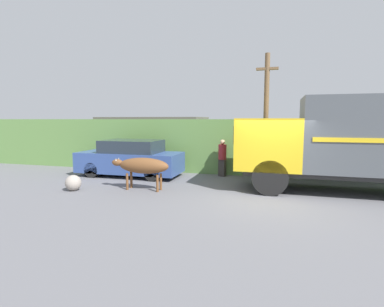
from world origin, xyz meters
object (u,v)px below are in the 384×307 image
object	(u,v)px
cargo_truck	(354,140)
pedestrian_on_hill	(222,156)
parked_suv	(130,159)
brown_cow	(143,166)
utility_pole	(266,114)
roadside_rock	(73,183)

from	to	relation	value
cargo_truck	pedestrian_on_hill	world-z (taller)	cargo_truck
cargo_truck	pedestrian_on_hill	size ratio (longest dim) A/B	4.51
parked_suv	pedestrian_on_hill	size ratio (longest dim) A/B	2.81
pedestrian_on_hill	cargo_truck	bearing A→B (deg)	178.82
brown_cow	pedestrian_on_hill	world-z (taller)	pedestrian_on_hill
parked_suv	utility_pole	world-z (taller)	utility_pole
cargo_truck	utility_pole	xyz separation A→B (m)	(-2.97, 1.81, 0.90)
pedestrian_on_hill	utility_pole	size ratio (longest dim) A/B	0.31
pedestrian_on_hill	roadside_rock	bearing A→B (deg)	61.37
brown_cow	roadside_rock	size ratio (longest dim) A/B	3.93
brown_cow	pedestrian_on_hill	xyz separation A→B (m)	(2.29, 3.31, 0.03)
cargo_truck	parked_suv	world-z (taller)	cargo_truck
cargo_truck	roadside_rock	world-z (taller)	cargo_truck
cargo_truck	roadside_rock	xyz separation A→B (m)	(-9.41, -2.30, -1.55)
parked_suv	cargo_truck	bearing A→B (deg)	-8.27
parked_suv	roadside_rock	size ratio (longest dim) A/B	8.19
pedestrian_on_hill	roadside_rock	world-z (taller)	pedestrian_on_hill
brown_cow	utility_pole	world-z (taller)	utility_pole
cargo_truck	parked_suv	xyz separation A→B (m)	(-8.77, 0.77, -1.05)
brown_cow	utility_pole	bearing A→B (deg)	30.13
brown_cow	roadside_rock	bearing A→B (deg)	-169.46
brown_cow	cargo_truck	bearing A→B (deg)	3.26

